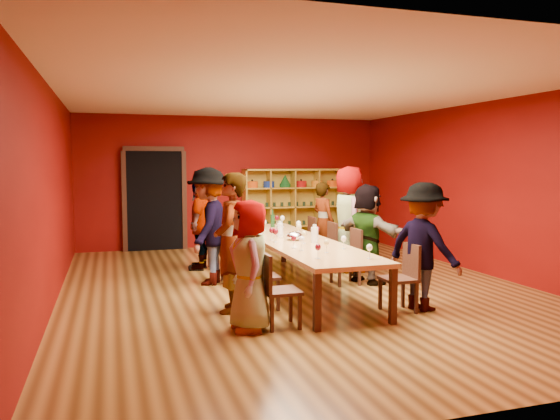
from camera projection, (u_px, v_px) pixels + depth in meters
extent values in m
cube|color=#543716|center=(296.00, 288.00, 8.52)|extent=(7.10, 9.10, 0.02)
cube|color=#5C0604|center=(233.00, 182.00, 12.68)|extent=(7.10, 0.02, 3.00)
cube|color=#5C0604|center=(491.00, 222.00, 4.10)|extent=(7.10, 0.02, 3.00)
cube|color=#5C0604|center=(50.00, 196.00, 7.35)|extent=(0.02, 9.10, 3.00)
cube|color=#5C0604|center=(488.00, 188.00, 9.43)|extent=(0.02, 9.10, 3.00)
cube|color=white|center=(296.00, 92.00, 8.26)|extent=(7.10, 9.10, 0.02)
cube|color=tan|center=(296.00, 242.00, 8.46)|extent=(1.10, 4.50, 0.06)
cube|color=black|center=(317.00, 302.00, 6.28)|extent=(0.08, 0.08, 0.69)
cube|color=black|center=(235.00, 247.00, 10.41)|extent=(0.08, 0.08, 0.69)
cube|color=black|center=(393.00, 296.00, 6.58)|extent=(0.08, 0.08, 0.69)
cube|color=black|center=(284.00, 244.00, 10.70)|extent=(0.08, 0.08, 0.69)
cube|color=black|center=(155.00, 201.00, 12.12)|extent=(1.20, 0.14, 2.20)
cube|color=black|center=(154.00, 149.00, 11.95)|extent=(1.32, 0.06, 0.10)
cube|color=black|center=(124.00, 202.00, 11.86)|extent=(0.10, 0.06, 2.20)
cube|color=black|center=(184.00, 200.00, 12.24)|extent=(0.10, 0.06, 2.20)
cube|color=#B59128|center=(245.00, 208.00, 12.58)|extent=(0.04, 0.40, 1.80)
cube|color=#B59128|center=(339.00, 206.00, 13.28)|extent=(0.04, 0.40, 1.80)
cube|color=#B59128|center=(293.00, 170.00, 12.85)|extent=(2.40, 0.40, 0.04)
cube|color=#B59128|center=(293.00, 243.00, 13.01)|extent=(2.40, 0.40, 0.04)
cube|color=#B59128|center=(291.00, 206.00, 13.11)|extent=(2.40, 0.02, 1.80)
cube|color=#B59128|center=(293.00, 226.00, 12.97)|extent=(2.36, 0.38, 0.03)
cube|color=#B59128|center=(293.00, 207.00, 12.93)|extent=(2.36, 0.38, 0.03)
cube|color=#B59128|center=(293.00, 188.00, 12.89)|extent=(2.36, 0.38, 0.03)
cube|color=#B59128|center=(269.00, 207.00, 12.75)|extent=(0.03, 0.38, 1.76)
cube|color=#B59128|center=(293.00, 207.00, 12.93)|extent=(0.03, 0.38, 1.76)
cube|color=#B59128|center=(317.00, 206.00, 13.11)|extent=(0.03, 0.38, 1.76)
cylinder|color=#F15B0E|center=(252.00, 185.00, 12.59)|extent=(0.26, 0.26, 0.15)
sphere|color=black|center=(252.00, 180.00, 12.58)|extent=(0.05, 0.05, 0.05)
cylinder|color=#153196|center=(269.00, 184.00, 12.71)|extent=(0.26, 0.26, 0.15)
sphere|color=black|center=(269.00, 180.00, 12.70)|extent=(0.05, 0.05, 0.05)
cylinder|color=#165B26|center=(285.00, 186.00, 12.83)|extent=(0.26, 0.26, 0.08)
cone|color=#165B26|center=(285.00, 179.00, 12.81)|extent=(0.24, 0.24, 0.22)
cylinder|color=#A11312|center=(301.00, 184.00, 12.94)|extent=(0.26, 0.26, 0.15)
sphere|color=black|center=(301.00, 180.00, 12.93)|extent=(0.05, 0.05, 0.05)
cylinder|color=orange|center=(317.00, 184.00, 13.06)|extent=(0.26, 0.26, 0.15)
sphere|color=black|center=(317.00, 180.00, 13.05)|extent=(0.05, 0.05, 0.05)
cylinder|color=#F15B0E|center=(332.00, 184.00, 13.18)|extent=(0.26, 0.26, 0.15)
sphere|color=black|center=(332.00, 180.00, 13.17)|extent=(0.05, 0.05, 0.05)
cylinder|color=#1B301F|center=(252.00, 224.00, 12.66)|extent=(0.07, 0.07, 0.10)
cylinder|color=#1B301F|center=(259.00, 224.00, 12.72)|extent=(0.07, 0.07, 0.10)
cylinder|color=#1B301F|center=(267.00, 224.00, 12.77)|extent=(0.07, 0.07, 0.10)
cylinder|color=#1B301F|center=(274.00, 224.00, 12.83)|extent=(0.07, 0.07, 0.10)
cylinder|color=#1B301F|center=(282.00, 223.00, 12.88)|extent=(0.07, 0.07, 0.10)
cylinder|color=#1B301F|center=(289.00, 223.00, 12.94)|extent=(0.07, 0.07, 0.10)
cylinder|color=#1B301F|center=(297.00, 223.00, 12.99)|extent=(0.07, 0.07, 0.10)
cylinder|color=#1B301F|center=(304.00, 223.00, 13.05)|extent=(0.07, 0.07, 0.10)
cylinder|color=#1B301F|center=(311.00, 222.00, 13.10)|extent=(0.07, 0.07, 0.10)
cylinder|color=#1B301F|center=(318.00, 222.00, 13.16)|extent=(0.07, 0.07, 0.10)
cylinder|color=#1B301F|center=(326.00, 222.00, 13.21)|extent=(0.07, 0.07, 0.10)
cylinder|color=#1B301F|center=(333.00, 222.00, 13.27)|extent=(0.07, 0.07, 0.10)
cylinder|color=#1B301F|center=(251.00, 205.00, 12.62)|extent=(0.07, 0.07, 0.10)
cylinder|color=#1B301F|center=(259.00, 205.00, 12.68)|extent=(0.07, 0.07, 0.10)
cylinder|color=#1B301F|center=(267.00, 205.00, 12.73)|extent=(0.07, 0.07, 0.10)
cylinder|color=#1B301F|center=(274.00, 205.00, 12.79)|extent=(0.07, 0.07, 0.10)
cylinder|color=#1B301F|center=(282.00, 204.00, 12.84)|extent=(0.07, 0.07, 0.10)
cylinder|color=#1B301F|center=(289.00, 204.00, 12.90)|extent=(0.07, 0.07, 0.10)
cylinder|color=#1B301F|center=(297.00, 204.00, 12.95)|extent=(0.07, 0.07, 0.10)
cylinder|color=#1B301F|center=(304.00, 204.00, 13.01)|extent=(0.07, 0.07, 0.10)
cylinder|color=#1B301F|center=(311.00, 204.00, 13.06)|extent=(0.07, 0.07, 0.10)
cylinder|color=#1B301F|center=(319.00, 203.00, 13.12)|extent=(0.07, 0.07, 0.10)
cylinder|color=#1B301F|center=(326.00, 203.00, 13.17)|extent=(0.07, 0.07, 0.10)
cylinder|color=#1B301F|center=(333.00, 203.00, 13.23)|extent=(0.07, 0.07, 0.10)
cube|color=black|center=(282.00, 291.00, 6.45)|extent=(0.42, 0.42, 0.04)
cube|color=black|center=(266.00, 272.00, 6.37)|extent=(0.04, 0.40, 0.44)
cube|color=black|center=(272.00, 315.00, 6.26)|extent=(0.04, 0.04, 0.41)
cube|color=black|center=(300.00, 312.00, 6.36)|extent=(0.04, 0.04, 0.41)
cube|color=black|center=(264.00, 307.00, 6.58)|extent=(0.04, 0.04, 0.41)
cube|color=black|center=(291.00, 305.00, 6.68)|extent=(0.04, 0.04, 0.41)
imported|color=#454549|center=(250.00, 265.00, 6.31)|extent=(0.43, 0.76, 1.52)
cube|color=black|center=(262.00, 277.00, 7.27)|extent=(0.42, 0.42, 0.04)
cube|color=black|center=(248.00, 260.00, 7.19)|extent=(0.04, 0.40, 0.44)
cube|color=black|center=(253.00, 297.00, 7.07)|extent=(0.04, 0.04, 0.41)
cube|color=black|center=(278.00, 295.00, 7.18)|extent=(0.04, 0.04, 0.41)
cube|color=black|center=(247.00, 291.00, 7.40)|extent=(0.04, 0.04, 0.41)
cube|color=black|center=(271.00, 290.00, 7.50)|extent=(0.04, 0.04, 0.41)
imported|color=silver|center=(231.00, 242.00, 7.10)|extent=(0.68, 0.79, 1.82)
cube|color=black|center=(234.00, 256.00, 8.88)|extent=(0.42, 0.42, 0.04)
cube|color=black|center=(223.00, 242.00, 8.80)|extent=(0.04, 0.40, 0.44)
cube|color=black|center=(226.00, 272.00, 8.69)|extent=(0.04, 0.04, 0.41)
cube|color=black|center=(247.00, 271.00, 8.79)|extent=(0.04, 0.04, 0.41)
cube|color=black|center=(222.00, 268.00, 9.01)|extent=(0.04, 0.04, 0.41)
cube|color=black|center=(242.00, 267.00, 9.11)|extent=(0.04, 0.04, 0.41)
imported|color=#151A3B|center=(209.00, 226.00, 8.71)|extent=(0.95, 1.31, 1.87)
cube|color=black|center=(220.00, 245.00, 10.06)|extent=(0.42, 0.42, 0.04)
cube|color=black|center=(209.00, 232.00, 9.98)|extent=(0.04, 0.40, 0.44)
cube|color=black|center=(212.00, 259.00, 9.87)|extent=(0.04, 0.04, 0.41)
cube|color=black|center=(231.00, 258.00, 9.97)|extent=(0.04, 0.04, 0.41)
cube|color=black|center=(209.00, 256.00, 10.19)|extent=(0.04, 0.04, 0.41)
cube|color=black|center=(227.00, 255.00, 10.29)|extent=(0.04, 0.04, 0.41)
imported|color=beige|center=(200.00, 225.00, 9.92)|extent=(0.76, 1.06, 1.64)
cube|color=black|center=(398.00, 279.00, 7.12)|extent=(0.42, 0.42, 0.04)
cube|color=black|center=(412.00, 260.00, 7.15)|extent=(0.04, 0.40, 0.44)
cube|color=black|center=(393.00, 300.00, 6.93)|extent=(0.04, 0.04, 0.41)
cube|color=black|center=(416.00, 298.00, 7.03)|extent=(0.04, 0.04, 0.41)
cube|color=black|center=(380.00, 294.00, 7.25)|extent=(0.04, 0.04, 0.41)
cube|color=black|center=(403.00, 292.00, 7.35)|extent=(0.04, 0.04, 0.41)
imported|color=#5D90BF|center=(424.00, 246.00, 7.19)|extent=(0.82, 1.18, 1.69)
cube|color=black|center=(345.00, 258.00, 8.72)|extent=(0.42, 0.42, 0.04)
cube|color=black|center=(356.00, 242.00, 8.76)|extent=(0.04, 0.40, 0.44)
cube|color=black|center=(340.00, 274.00, 8.53)|extent=(0.04, 0.04, 0.41)
cube|color=black|center=(359.00, 273.00, 8.63)|extent=(0.04, 0.04, 0.41)
cube|color=black|center=(331.00, 270.00, 8.85)|extent=(0.04, 0.04, 0.41)
cube|color=black|center=(350.00, 269.00, 8.95)|extent=(0.04, 0.04, 0.41)
imported|color=#597AB9|center=(368.00, 234.00, 8.80)|extent=(0.88, 1.55, 1.61)
cube|color=black|center=(322.00, 248.00, 9.66)|extent=(0.42, 0.42, 0.04)
cube|color=black|center=(332.00, 235.00, 9.69)|extent=(0.04, 0.40, 0.44)
cube|color=black|center=(317.00, 263.00, 9.46)|extent=(0.04, 0.04, 0.41)
cube|color=black|center=(335.00, 262.00, 9.57)|extent=(0.04, 0.04, 0.41)
cube|color=black|center=(310.00, 260.00, 9.79)|extent=(0.04, 0.04, 0.41)
cube|color=black|center=(328.00, 259.00, 9.89)|extent=(0.04, 0.04, 0.41)
imported|color=#131B36|center=(349.00, 219.00, 9.76)|extent=(0.62, 0.98, 1.88)
cube|color=black|center=(303.00, 241.00, 10.63)|extent=(0.42, 0.42, 0.04)
cube|color=black|center=(312.00, 228.00, 10.67)|extent=(0.04, 0.40, 0.44)
cube|color=black|center=(297.00, 254.00, 10.44)|extent=(0.04, 0.04, 0.41)
cube|color=black|center=(314.00, 253.00, 10.54)|extent=(0.04, 0.04, 0.41)
cube|color=black|center=(292.00, 251.00, 10.77)|extent=(0.04, 0.04, 0.41)
cube|color=black|center=(308.00, 250.00, 10.87)|extent=(0.04, 0.04, 0.41)
imported|color=#121A34|center=(323.00, 222.00, 10.73)|extent=(0.56, 0.67, 1.57)
cylinder|color=white|center=(261.00, 234.00, 9.19)|extent=(0.06, 0.06, 0.01)
cylinder|color=white|center=(261.00, 230.00, 9.18)|extent=(0.01, 0.01, 0.10)
ellipsoid|color=#CCBF80|center=(261.00, 226.00, 9.18)|extent=(0.07, 0.07, 0.08)
cylinder|color=white|center=(299.00, 237.00, 8.82)|extent=(0.07, 0.07, 0.01)
cylinder|color=white|center=(299.00, 233.00, 8.81)|extent=(0.01, 0.01, 0.12)
ellipsoid|color=#CCBF80|center=(299.00, 227.00, 8.80)|extent=(0.09, 0.09, 0.10)
cylinder|color=white|center=(250.00, 228.00, 9.90)|extent=(0.06, 0.06, 0.01)
cylinder|color=white|center=(250.00, 226.00, 9.90)|extent=(0.01, 0.01, 0.10)
ellipsoid|color=#4B0812|center=(250.00, 221.00, 9.89)|extent=(0.07, 0.07, 0.08)
cylinder|color=white|center=(294.00, 248.00, 7.64)|extent=(0.06, 0.06, 0.01)
cylinder|color=white|center=(294.00, 244.00, 7.64)|extent=(0.01, 0.01, 0.10)
ellipsoid|color=#4B0812|center=(294.00, 238.00, 7.63)|extent=(0.07, 0.07, 0.08)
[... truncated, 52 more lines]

